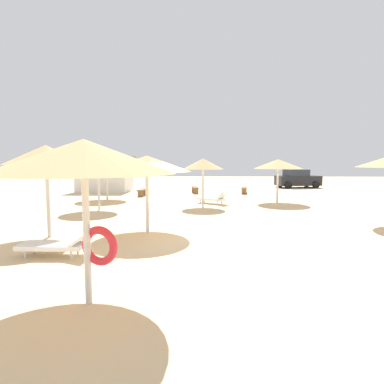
# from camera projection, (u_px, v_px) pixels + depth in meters

# --- Properties ---
(ground_plane) EXTENTS (80.00, 80.00, 0.00)m
(ground_plane) POSITION_uv_depth(u_px,v_px,m) (188.00, 237.00, 10.19)
(ground_plane) COLOR beige
(parasol_1) EXTENTS (2.56, 2.56, 3.03)m
(parasol_1) POSITION_uv_depth(u_px,v_px,m) (46.00, 155.00, 9.95)
(parasol_1) COLOR silver
(parasol_1) RESTS_ON ground
(parasol_2) EXTENTS (2.21, 2.21, 2.64)m
(parasol_2) POSITION_uv_depth(u_px,v_px,m) (203.00, 164.00, 16.57)
(parasol_2) COLOR silver
(parasol_2) RESTS_ON ground
(parasol_4) EXTENTS (2.86, 2.86, 2.61)m
(parasol_4) POSITION_uv_depth(u_px,v_px,m) (278.00, 164.00, 18.30)
(parasol_4) COLOR silver
(parasol_4) RESTS_ON ground
(parasol_5) EXTENTS (3.04, 3.04, 2.54)m
(parasol_5) POSITION_uv_depth(u_px,v_px,m) (106.00, 165.00, 19.70)
(parasol_5) COLOR silver
(parasol_5) RESTS_ON ground
(parasol_6) EXTENTS (3.12, 3.12, 2.88)m
(parasol_6) POSITION_uv_depth(u_px,v_px,m) (84.00, 158.00, 5.19)
(parasol_6) COLOR silver
(parasol_6) RESTS_ON ground
(parasol_7) EXTENTS (3.06, 3.06, 2.70)m
(parasol_7) POSITION_uv_depth(u_px,v_px,m) (147.00, 164.00, 10.63)
(parasol_7) COLOR silver
(parasol_7) RESTS_ON ground
(parasol_8) EXTENTS (2.63, 2.63, 2.90)m
(parasol_8) POSITION_uv_depth(u_px,v_px,m) (98.00, 159.00, 15.53)
(parasol_8) COLOR silver
(parasol_8) RESTS_ON ground
(lounger_1) EXTENTS (1.92, 0.69, 0.68)m
(lounger_1) POSITION_uv_depth(u_px,v_px,m) (57.00, 245.00, 8.12)
(lounger_1) COLOR white
(lounger_1) RESTS_ON ground
(lounger_2) EXTENTS (1.92, 1.53, 0.78)m
(lounger_2) POSITION_uv_depth(u_px,v_px,m) (213.00, 198.00, 18.07)
(lounger_2) COLOR white
(lounger_2) RESTS_ON ground
(bench_0) EXTENTS (0.62, 1.54, 0.49)m
(bench_0) POSITION_uv_depth(u_px,v_px,m) (244.00, 189.00, 23.75)
(bench_0) COLOR brown
(bench_0) RESTS_ON ground
(bench_1) EXTENTS (0.58, 1.54, 0.49)m
(bench_1) POSITION_uv_depth(u_px,v_px,m) (143.00, 191.00, 22.09)
(bench_1) COLOR brown
(bench_1) RESTS_ON ground
(bench_2) EXTENTS (0.64, 1.55, 0.49)m
(bench_2) POSITION_uv_depth(u_px,v_px,m) (195.00, 189.00, 24.05)
(bench_2) COLOR brown
(bench_2) RESTS_ON ground
(parked_car) EXTENTS (4.23, 2.53, 1.72)m
(parked_car) POSITION_uv_depth(u_px,v_px,m) (297.00, 179.00, 28.97)
(parked_car) COLOR black
(parked_car) RESTS_ON ground
(beach_cabana) EXTENTS (4.48, 3.37, 2.91)m
(beach_cabana) POSITION_uv_depth(u_px,v_px,m) (105.00, 173.00, 25.66)
(beach_cabana) COLOR white
(beach_cabana) RESTS_ON ground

